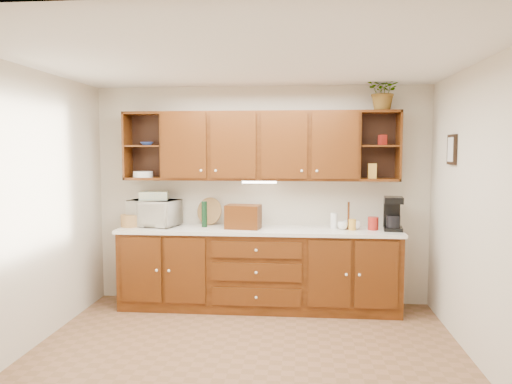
% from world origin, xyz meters
% --- Properties ---
extents(floor, '(4.00, 4.00, 0.00)m').
position_xyz_m(floor, '(0.00, 0.00, 0.00)').
color(floor, brown).
rests_on(floor, ground).
extents(ceiling, '(4.00, 4.00, 0.00)m').
position_xyz_m(ceiling, '(0.00, 0.00, 2.60)').
color(ceiling, white).
rests_on(ceiling, back_wall).
extents(back_wall, '(4.00, 0.00, 4.00)m').
position_xyz_m(back_wall, '(0.00, 1.75, 1.30)').
color(back_wall, beige).
rests_on(back_wall, floor).
extents(left_wall, '(0.00, 3.50, 3.50)m').
position_xyz_m(left_wall, '(-2.00, 0.00, 1.30)').
color(left_wall, beige).
rests_on(left_wall, floor).
extents(right_wall, '(0.00, 3.50, 3.50)m').
position_xyz_m(right_wall, '(2.00, 0.00, 1.30)').
color(right_wall, beige).
rests_on(right_wall, floor).
extents(base_cabinets, '(3.20, 0.60, 0.90)m').
position_xyz_m(base_cabinets, '(0.00, 1.45, 0.45)').
color(base_cabinets, '#331605').
rests_on(base_cabinets, floor).
extents(countertop, '(3.24, 0.64, 0.04)m').
position_xyz_m(countertop, '(0.00, 1.44, 0.92)').
color(countertop, white).
rests_on(countertop, base_cabinets).
extents(upper_cabinets, '(3.20, 0.33, 0.80)m').
position_xyz_m(upper_cabinets, '(0.01, 1.59, 1.89)').
color(upper_cabinets, '#331605').
rests_on(upper_cabinets, back_wall).
extents(undercabinet_light, '(0.40, 0.05, 0.02)m').
position_xyz_m(undercabinet_light, '(0.00, 1.53, 1.47)').
color(undercabinet_light, white).
rests_on(undercabinet_light, upper_cabinets).
extents(framed_picture, '(0.03, 0.24, 0.30)m').
position_xyz_m(framed_picture, '(1.98, 0.90, 1.85)').
color(framed_picture, black).
rests_on(framed_picture, right_wall).
extents(wicker_basket, '(0.25, 0.25, 0.14)m').
position_xyz_m(wicker_basket, '(-1.52, 1.44, 1.01)').
color(wicker_basket, '#9B6F40').
rests_on(wicker_basket, countertop).
extents(microwave, '(0.64, 0.50, 0.31)m').
position_xyz_m(microwave, '(-1.26, 1.54, 1.10)').
color(microwave, silver).
rests_on(microwave, countertop).
extents(towel_stack, '(0.36, 0.29, 0.10)m').
position_xyz_m(towel_stack, '(-1.26, 1.54, 1.30)').
color(towel_stack, '#EACC6E').
rests_on(towel_stack, microwave).
extents(wine_bottle, '(0.09, 0.09, 0.30)m').
position_xyz_m(wine_bottle, '(-0.65, 1.50, 1.09)').
color(wine_bottle, black).
rests_on(wine_bottle, countertop).
extents(woven_tray, '(0.34, 0.20, 0.33)m').
position_xyz_m(woven_tray, '(-0.62, 1.69, 0.95)').
color(woven_tray, '#9B6F40').
rests_on(woven_tray, countertop).
extents(bread_box, '(0.42, 0.29, 0.27)m').
position_xyz_m(bread_box, '(-0.18, 1.42, 1.08)').
color(bread_box, '#331605').
rests_on(bread_box, countertop).
extents(mug_tree, '(0.30, 0.28, 0.31)m').
position_xyz_m(mug_tree, '(1.03, 1.51, 0.99)').
color(mug_tree, '#331605').
rests_on(mug_tree, countertop).
extents(canister_red, '(0.12, 0.12, 0.15)m').
position_xyz_m(canister_red, '(1.30, 1.46, 1.01)').
color(canister_red, maroon).
rests_on(canister_red, countertop).
extents(canister_white, '(0.09, 0.09, 0.18)m').
position_xyz_m(canister_white, '(0.87, 1.53, 1.03)').
color(canister_white, white).
rests_on(canister_white, countertop).
extents(canister_yellow, '(0.10, 0.10, 0.12)m').
position_xyz_m(canister_yellow, '(1.07, 1.43, 1.00)').
color(canister_yellow, gold).
rests_on(canister_yellow, countertop).
extents(coffee_maker, '(0.23, 0.29, 0.38)m').
position_xyz_m(coffee_maker, '(1.52, 1.46, 1.12)').
color(coffee_maker, black).
rests_on(coffee_maker, countertop).
extents(bowl_stack, '(0.20, 0.20, 0.04)m').
position_xyz_m(bowl_stack, '(-1.34, 1.55, 1.92)').
color(bowl_stack, '#294396').
rests_on(bowl_stack, upper_cabinets).
extents(plate_stack, '(0.25, 0.25, 0.07)m').
position_xyz_m(plate_stack, '(-1.40, 1.56, 1.56)').
color(plate_stack, white).
rests_on(plate_stack, upper_cabinets).
extents(pantry_box_yellow, '(0.10, 0.09, 0.17)m').
position_xyz_m(pantry_box_yellow, '(1.29, 1.55, 1.60)').
color(pantry_box_yellow, gold).
rests_on(pantry_box_yellow, upper_cabinets).
extents(pantry_box_red, '(0.10, 0.09, 0.12)m').
position_xyz_m(pantry_box_red, '(1.41, 1.57, 1.96)').
color(pantry_box_red, maroon).
rests_on(pantry_box_red, upper_cabinets).
extents(potted_plant, '(0.48, 0.45, 0.43)m').
position_xyz_m(potted_plant, '(1.41, 1.54, 2.50)').
color(potted_plant, '#999999').
rests_on(potted_plant, upper_cabinets).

